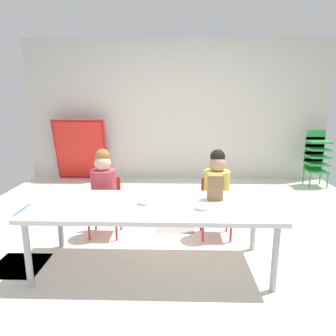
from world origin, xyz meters
TOP-DOWN VIEW (x-y plane):
  - ground_plane at (-0.01, -0.00)m, footprint 5.22×4.41m
  - back_wall at (0.00, 2.20)m, footprint 5.22×0.10m
  - craft_table at (-0.18, -0.87)m, footprint 2.01×0.77m
  - seated_child_near_camera at (-0.73, -0.26)m, footprint 0.32×0.31m
  - seated_child_middle_seat at (0.42, -0.26)m, footprint 0.32×0.32m
  - kid_chair_green_stack at (2.30, 1.73)m, footprint 0.32×0.30m
  - folded_activity_table at (-1.67, 2.00)m, footprint 0.90×0.29m
  - paper_bag_brown at (0.35, -0.74)m, footprint 0.13×0.09m
  - paper_plate_near_edge at (-0.25, -0.89)m, footprint 0.18×0.18m
  - donut_powdered_on_plate at (-0.25, -0.89)m, footprint 0.11×0.11m
  - donut_powdered_loose at (0.22, -0.98)m, footprint 0.12×0.12m

SIDE VIEW (x-z plane):
  - ground_plane at x=-0.01m, z-range -0.02..0.00m
  - kid_chair_green_stack at x=2.30m, z-range 0.06..0.98m
  - craft_table at x=-0.18m, z-range 0.24..0.81m
  - folded_activity_table at x=-1.67m, z-range -0.01..1.08m
  - seated_child_near_camera at x=-0.73m, z-range 0.10..1.01m
  - seated_child_middle_seat at x=0.42m, z-range 0.10..1.01m
  - paper_plate_near_edge at x=-0.25m, z-range 0.57..0.57m
  - donut_powdered_loose at x=0.22m, z-range 0.57..0.60m
  - donut_powdered_on_plate at x=-0.25m, z-range 0.57..0.61m
  - paper_bag_brown at x=0.35m, z-range 0.57..0.79m
  - back_wall at x=0.00m, z-range 0.00..2.41m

